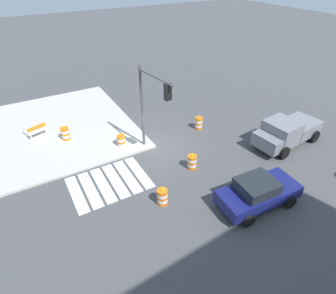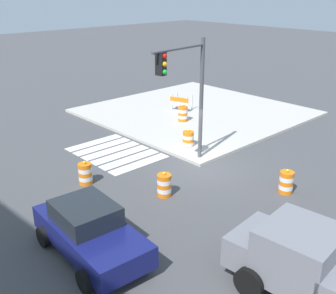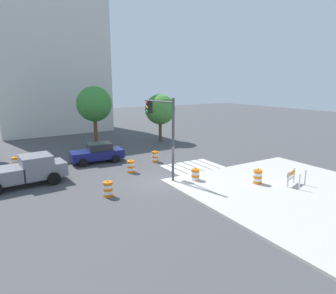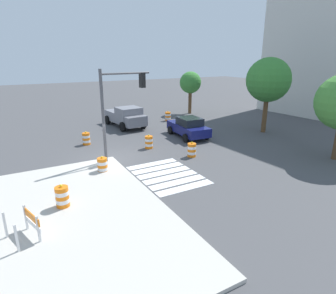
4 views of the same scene
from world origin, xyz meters
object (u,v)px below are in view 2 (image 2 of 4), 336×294
object	(u,v)px
sports_car	(90,230)
traffic_light_pole	(186,82)
traffic_barrel_crosswalk_end	(85,174)
construction_barricade	(180,102)
traffic_barrel_near_corner	(188,140)
traffic_barrel_on_sidewalk	(183,114)
traffic_barrel_median_near	(164,185)
traffic_barrel_far_curb	(286,182)
pickup_truck	(319,269)

from	to	relation	value
sports_car	traffic_light_pole	distance (m)	7.76
traffic_barrel_crosswalk_end	traffic_light_pole	world-z (taller)	traffic_light_pole
traffic_barrel_crosswalk_end	construction_barricade	size ratio (longest dim) A/B	0.72
traffic_barrel_near_corner	traffic_barrel_crosswalk_end	bearing A→B (deg)	88.73
construction_barricade	traffic_light_pole	size ratio (longest dim) A/B	0.26
traffic_barrel_crosswalk_end	traffic_barrel_on_sidewalk	distance (m)	9.08
sports_car	construction_barricade	size ratio (longest dim) A/B	3.13
construction_barricade	traffic_light_pole	world-z (taller)	traffic_light_pole
traffic_light_pole	traffic_barrel_on_sidewalk	bearing A→B (deg)	-44.00
sports_car	construction_barricade	bearing A→B (deg)	-54.87
construction_barricade	traffic_barrel_crosswalk_end	bearing A→B (deg)	114.63
traffic_barrel_on_sidewalk	construction_barricade	xyz separation A→B (m)	(1.68, -1.44, 0.12)
traffic_barrel_median_near	traffic_barrel_far_curb	distance (m)	4.83
traffic_barrel_far_curb	traffic_barrel_crosswalk_end	bearing A→B (deg)	41.47
pickup_truck	traffic_barrel_crosswalk_end	xyz separation A→B (m)	(9.90, 0.71, -0.52)
sports_car	traffic_barrel_median_near	distance (m)	4.35
pickup_truck	traffic_light_pole	bearing A→B (deg)	-22.76
sports_car	traffic_light_pole	size ratio (longest dim) A/B	0.80
sports_car	traffic_barrel_median_near	size ratio (longest dim) A/B	4.33
traffic_barrel_median_near	traffic_light_pole	xyz separation A→B (m)	(1.33, -2.48, 3.46)
traffic_barrel_crosswalk_end	traffic_barrel_far_curb	world-z (taller)	same
traffic_barrel_far_curb	traffic_barrel_near_corner	bearing A→B (deg)	-5.32
pickup_truck	traffic_barrel_crosswalk_end	world-z (taller)	pickup_truck
pickup_truck	traffic_barrel_on_sidewalk	bearing A→B (deg)	-31.58
traffic_barrel_near_corner	sports_car	bearing A→B (deg)	115.82
traffic_barrel_near_corner	traffic_barrel_far_curb	xyz separation A→B (m)	(-5.96, 0.55, 0.00)
sports_car	traffic_barrel_far_curb	world-z (taller)	sports_car
traffic_barrel_far_curb	traffic_light_pole	bearing A→B (deg)	15.34
traffic_light_pole	traffic_barrel_far_curb	bearing A→B (deg)	-164.66
traffic_barrel_near_corner	traffic_barrel_on_sidewalk	bearing A→B (deg)	-40.99
sports_car	construction_barricade	world-z (taller)	sports_car
sports_car	construction_barricade	distance (m)	15.30
pickup_truck	traffic_barrel_median_near	distance (m)	7.00
traffic_barrel_crosswalk_end	pickup_truck	bearing A→B (deg)	-175.90
traffic_barrel_far_curb	traffic_light_pole	world-z (taller)	traffic_light_pole
pickup_truck	traffic_light_pole	world-z (taller)	traffic_light_pole
traffic_barrel_median_near	traffic_barrel_far_curb	bearing A→B (deg)	-129.94
traffic_barrel_near_corner	traffic_barrel_on_sidewalk	xyz separation A→B (m)	(3.06, -2.66, 0.15)
traffic_barrel_crosswalk_end	traffic_barrel_far_curb	size ratio (longest dim) A/B	1.00
pickup_truck	traffic_barrel_far_curb	bearing A→B (deg)	-50.81
traffic_barrel_median_near	traffic_barrel_far_curb	world-z (taller)	same
traffic_barrel_crosswalk_end	traffic_barrel_far_curb	xyz separation A→B (m)	(-6.09, -5.38, 0.00)
traffic_barrel_far_curb	construction_barricade	distance (m)	11.67
pickup_truck	traffic_barrel_near_corner	distance (m)	11.10
traffic_barrel_near_corner	traffic_barrel_on_sidewalk	world-z (taller)	traffic_barrel_on_sidewalk
sports_car	traffic_barrel_median_near	xyz separation A→B (m)	(1.21, -4.16, -0.36)
traffic_barrel_on_sidewalk	traffic_light_pole	bearing A→B (deg)	136.00
pickup_truck	traffic_barrel_median_near	bearing A→B (deg)	-8.04
traffic_barrel_near_corner	traffic_barrel_far_curb	world-z (taller)	same
traffic_barrel_far_curb	traffic_barrel_on_sidewalk	world-z (taller)	traffic_barrel_on_sidewalk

